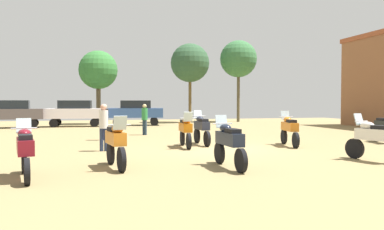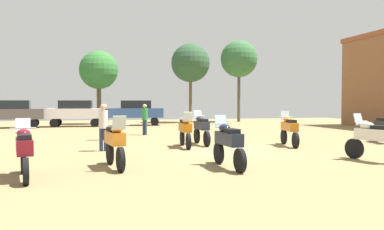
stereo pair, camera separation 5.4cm
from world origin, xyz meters
TOP-DOWN VIEW (x-y plane):
  - ground_plane at (0.00, 0.00)m, footprint 44.00×52.00m
  - motorcycle_2 at (3.85, -4.56)m, footprint 0.79×2.08m
  - motorcycle_3 at (3.36, 0.00)m, footprint 0.71×2.24m
  - motorcycle_5 at (-0.17, 1.35)m, footprint 0.62×2.14m
  - motorcycle_6 at (-1.08, 0.57)m, footprint 0.62×2.19m
  - motorcycle_7 at (-6.37, -4.83)m, footprint 0.73×2.23m
  - motorcycle_8 at (-4.14, -3.83)m, footprint 0.67×2.12m
  - motorcycle_11 at (-1.00, -4.56)m, footprint 0.62×2.29m
  - car_1 at (-6.18, 15.78)m, footprint 4.42×2.11m
  - car_2 at (-10.57, 15.28)m, footprint 4.44×2.16m
  - car_3 at (-1.51, 16.26)m, footprint 4.50×2.35m
  - person_1 at (-1.97, 7.00)m, footprint 0.47×0.47m
  - person_2 at (-4.25, 4.45)m, footprint 0.38×0.38m
  - person_3 at (-4.39, 0.14)m, footprint 0.35×0.35m
  - tree_1 at (-4.43, 18.75)m, footprint 3.25×3.25m
  - tree_3 at (8.50, 19.49)m, footprint 3.48×3.48m
  - tree_4 at (3.78, 19.53)m, footprint 3.55×3.55m

SIDE VIEW (x-z plane):
  - ground_plane at x=0.00m, z-range 0.00..0.02m
  - motorcycle_7 at x=-6.37m, z-range 0.01..1.47m
  - motorcycle_6 at x=-1.08m, z-range 0.01..1.49m
  - motorcycle_3 at x=3.36m, z-range 0.01..1.49m
  - motorcycle_11 at x=-1.00m, z-range 0.01..1.50m
  - motorcycle_2 at x=3.85m, z-range 0.00..1.51m
  - motorcycle_5 at x=-0.17m, z-range 0.00..1.51m
  - motorcycle_8 at x=-4.14m, z-range 0.00..1.51m
  - person_1 at x=-1.97m, z-range 0.17..1.93m
  - person_2 at x=-4.25m, z-range 0.17..1.95m
  - person_3 at x=-4.39m, z-range 0.18..1.98m
  - car_1 at x=-6.18m, z-range 0.19..2.19m
  - car_2 at x=-10.57m, z-range 0.19..2.19m
  - car_3 at x=-1.51m, z-range 0.19..2.19m
  - tree_1 at x=-4.43m, z-range 1.47..7.70m
  - tree_4 at x=3.78m, z-range 1.85..9.09m
  - tree_3 at x=8.50m, z-range 2.10..9.80m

